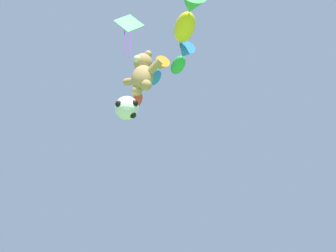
{
  "coord_description": "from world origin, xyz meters",
  "views": [
    {
      "loc": [
        8.0,
        -4.07,
        1.06
      ],
      "look_at": [
        1.44,
        3.76,
        8.43
      ],
      "focal_mm": 40.0,
      "sensor_mm": 36.0,
      "label": 1
    }
  ],
  "objects_px": {
    "fish_kite_cobalt": "(158,71)",
    "fish_kite_crimson": "(139,94)",
    "fish_kite_goldfin": "(188,16)",
    "diamond_kite": "(129,25)",
    "fish_kite_emerald": "(181,59)",
    "soccer_ball_kite": "(127,108)",
    "teddy_bear_kite": "(142,73)"
  },
  "relations": [
    {
      "from": "fish_kite_goldfin",
      "to": "fish_kite_cobalt",
      "type": "bearing_deg",
      "value": 147.07
    },
    {
      "from": "soccer_ball_kite",
      "to": "fish_kite_emerald",
      "type": "xyz_separation_m",
      "value": [
        2.05,
        0.69,
        1.75
      ]
    },
    {
      "from": "fish_kite_goldfin",
      "to": "diamond_kite",
      "type": "distance_m",
      "value": 4.58
    },
    {
      "from": "diamond_kite",
      "to": "fish_kite_goldfin",
      "type": "bearing_deg",
      "value": -8.22
    },
    {
      "from": "teddy_bear_kite",
      "to": "fish_kite_goldfin",
      "type": "relative_size",
      "value": 0.94
    },
    {
      "from": "fish_kite_cobalt",
      "to": "fish_kite_crimson",
      "type": "distance_m",
      "value": 1.71
    },
    {
      "from": "diamond_kite",
      "to": "teddy_bear_kite",
      "type": "bearing_deg",
      "value": 7.03
    },
    {
      "from": "soccer_ball_kite",
      "to": "fish_kite_crimson",
      "type": "distance_m",
      "value": 3.72
    },
    {
      "from": "teddy_bear_kite",
      "to": "fish_kite_emerald",
      "type": "xyz_separation_m",
      "value": [
        1.36,
        0.68,
        0.4
      ]
    },
    {
      "from": "teddy_bear_kite",
      "to": "soccer_ball_kite",
      "type": "distance_m",
      "value": 1.52
    },
    {
      "from": "fish_kite_goldfin",
      "to": "fish_kite_cobalt",
      "type": "distance_m",
      "value": 3.93
    },
    {
      "from": "fish_kite_goldfin",
      "to": "fish_kite_emerald",
      "type": "bearing_deg",
      "value": 135.28
    },
    {
      "from": "soccer_ball_kite",
      "to": "fish_kite_cobalt",
      "type": "bearing_deg",
      "value": 83.25
    },
    {
      "from": "soccer_ball_kite",
      "to": "fish_kite_goldfin",
      "type": "height_order",
      "value": "fish_kite_goldfin"
    },
    {
      "from": "teddy_bear_kite",
      "to": "fish_kite_cobalt",
      "type": "relative_size",
      "value": 1.19
    },
    {
      "from": "fish_kite_goldfin",
      "to": "fish_kite_cobalt",
      "type": "xyz_separation_m",
      "value": [
        -3.2,
        2.08,
        0.94
      ]
    },
    {
      "from": "soccer_ball_kite",
      "to": "diamond_kite",
      "type": "xyz_separation_m",
      "value": [
        -0.2,
        -0.11,
        4.71
      ]
    },
    {
      "from": "soccer_ball_kite",
      "to": "fish_kite_emerald",
      "type": "height_order",
      "value": "fish_kite_emerald"
    },
    {
      "from": "fish_kite_emerald",
      "to": "diamond_kite",
      "type": "bearing_deg",
      "value": -160.63
    },
    {
      "from": "fish_kite_cobalt",
      "to": "fish_kite_crimson",
      "type": "xyz_separation_m",
      "value": [
        -1.62,
        0.54,
        -0.04
      ]
    },
    {
      "from": "fish_kite_cobalt",
      "to": "diamond_kite",
      "type": "xyz_separation_m",
      "value": [
        -0.37,
        -1.56,
        1.88
      ]
    },
    {
      "from": "fish_kite_emerald",
      "to": "teddy_bear_kite",
      "type": "bearing_deg",
      "value": -153.37
    },
    {
      "from": "soccer_ball_kite",
      "to": "fish_kite_emerald",
      "type": "distance_m",
      "value": 2.78
    },
    {
      "from": "fish_kite_goldfin",
      "to": "diamond_kite",
      "type": "height_order",
      "value": "diamond_kite"
    },
    {
      "from": "soccer_ball_kite",
      "to": "fish_kite_crimson",
      "type": "bearing_deg",
      "value": 126.11
    },
    {
      "from": "soccer_ball_kite",
      "to": "fish_kite_crimson",
      "type": "xyz_separation_m",
      "value": [
        -1.45,
        1.99,
        2.79
      ]
    },
    {
      "from": "fish_kite_emerald",
      "to": "fish_kite_cobalt",
      "type": "bearing_deg",
      "value": 157.84
    },
    {
      "from": "fish_kite_cobalt",
      "to": "teddy_bear_kite",
      "type": "bearing_deg",
      "value": -70.17
    },
    {
      "from": "fish_kite_goldfin",
      "to": "diamond_kite",
      "type": "xyz_separation_m",
      "value": [
        -3.57,
        0.52,
        2.82
      ]
    },
    {
      "from": "fish_kite_crimson",
      "to": "diamond_kite",
      "type": "relative_size",
      "value": 0.57
    },
    {
      "from": "teddy_bear_kite",
      "to": "diamond_kite",
      "type": "xyz_separation_m",
      "value": [
        -0.89,
        -0.11,
        3.35
      ]
    },
    {
      "from": "soccer_ball_kite",
      "to": "fish_kite_cobalt",
      "type": "xyz_separation_m",
      "value": [
        0.17,
        1.45,
        2.82
      ]
    }
  ]
}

